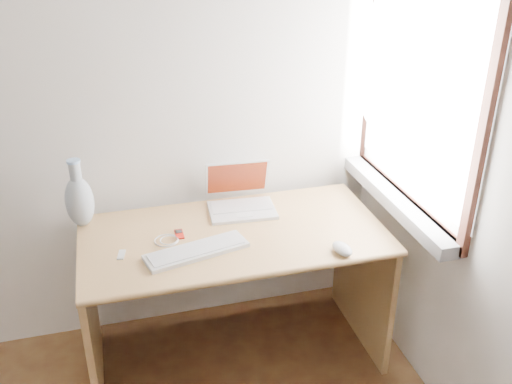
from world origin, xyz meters
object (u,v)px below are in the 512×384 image
object	(u,v)px
desk	(230,261)
external_keyboard	(197,251)
vase	(79,200)
laptop	(240,199)

from	to	relation	value
desk	external_keyboard	xyz separation A→B (m)	(-0.18, -0.20, 0.21)
vase	desk	bearing A→B (deg)	-14.12
desk	external_keyboard	distance (m)	0.35
laptop	external_keyboard	distance (m)	0.44
laptop	vase	size ratio (longest dim) A/B	1.01
laptop	desk	bearing A→B (deg)	-116.80
desk	laptop	bearing A→B (deg)	58.99
vase	external_keyboard	bearing A→B (deg)	-38.55
desk	laptop	world-z (taller)	laptop
external_keyboard	desk	bearing A→B (deg)	33.97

